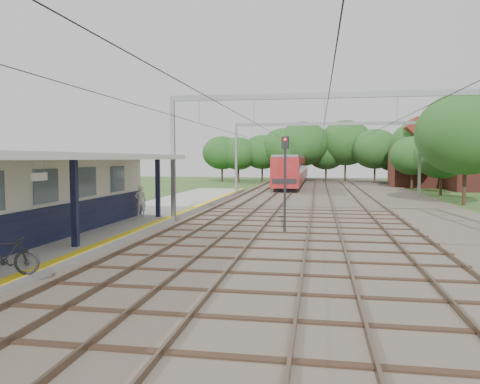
# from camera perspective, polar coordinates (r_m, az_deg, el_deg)

# --- Properties ---
(ground) EXTENTS (160.00, 160.00, 0.00)m
(ground) POSITION_cam_1_polar(r_m,az_deg,el_deg) (10.86, -6.89, -15.23)
(ground) COLOR #2D4C1E
(ground) RESTS_ON ground
(ballast_bed) EXTENTS (18.00, 90.00, 0.10)m
(ballast_bed) POSITION_cam_1_polar(r_m,az_deg,el_deg) (39.99, 11.07, -1.06)
(ballast_bed) COLOR #473D33
(ballast_bed) RESTS_ON ground
(platform) EXTENTS (5.00, 52.00, 0.35)m
(platform) POSITION_cam_1_polar(r_m,az_deg,el_deg) (26.22, -13.98, -3.50)
(platform) COLOR gray
(platform) RESTS_ON ground
(yellow_stripe) EXTENTS (0.45, 52.00, 0.01)m
(yellow_stripe) POSITION_cam_1_polar(r_m,az_deg,el_deg) (25.39, -9.32, -3.27)
(yellow_stripe) COLOR yellow
(yellow_stripe) RESTS_ON platform
(station_building) EXTENTS (3.41, 18.00, 3.40)m
(station_building) POSITION_cam_1_polar(r_m,az_deg,el_deg) (20.61, -25.43, -0.60)
(station_building) COLOR beige
(station_building) RESTS_ON platform
(canopy) EXTENTS (6.40, 20.00, 3.44)m
(canopy) POSITION_cam_1_polar(r_m,az_deg,el_deg) (19.10, -24.57, 3.90)
(canopy) COLOR black
(canopy) RESTS_ON platform
(rail_tracks) EXTENTS (11.80, 88.00, 0.15)m
(rail_tracks) POSITION_cam_1_polar(r_m,az_deg,el_deg) (39.99, 7.49, -0.84)
(rail_tracks) COLOR brown
(rail_tracks) RESTS_ON ballast_bed
(catenary_system) EXTENTS (17.22, 88.00, 7.00)m
(catenary_system) POSITION_cam_1_polar(r_m,az_deg,el_deg) (35.16, 10.39, 7.17)
(catenary_system) COLOR gray
(catenary_system) RESTS_ON ground
(tree_band) EXTENTS (31.72, 30.88, 8.82)m
(tree_band) POSITION_cam_1_polar(r_m,az_deg,el_deg) (66.96, 10.40, 5.17)
(tree_band) COLOR #382619
(tree_band) RESTS_ON ground
(house_far) EXTENTS (8.00, 6.12, 8.66)m
(house_far) POSITION_cam_1_polar(r_m,az_deg,el_deg) (63.19, 21.55, 3.49)
(house_far) COLOR brown
(house_far) RESTS_ON ground
(person) EXTENTS (0.74, 0.63, 1.73)m
(person) POSITION_cam_1_polar(r_m,az_deg,el_deg) (26.81, -12.03, -1.08)
(person) COLOR silver
(person) RESTS_ON platform
(bicycle) EXTENTS (1.90, 0.89, 1.10)m
(bicycle) POSITION_cam_1_polar(r_m,az_deg,el_deg) (14.59, -26.64, -6.95)
(bicycle) COLOR black
(bicycle) RESTS_ON platform
(train) EXTENTS (2.97, 36.98, 3.90)m
(train) POSITION_cam_1_polar(r_m,az_deg,el_deg) (65.98, 6.60, 2.84)
(train) COLOR black
(train) RESTS_ON ballast_bed
(signal_post) EXTENTS (0.35, 0.30, 4.63)m
(signal_post) POSITION_cam_1_polar(r_m,az_deg,el_deg) (22.29, 5.51, 2.52)
(signal_post) COLOR black
(signal_post) RESTS_ON ground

